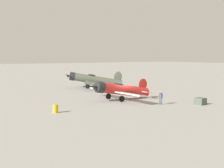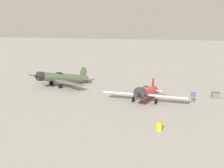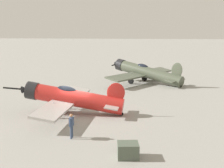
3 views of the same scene
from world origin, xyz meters
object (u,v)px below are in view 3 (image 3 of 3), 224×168
object	(u,v)px
ground_crew_mechanic	(71,124)
airplane_mid_apron	(145,72)
equipment_crate	(128,150)
airplane_foreground	(70,98)

from	to	relation	value
ground_crew_mechanic	airplane_mid_apron	bearing A→B (deg)	81.14
airplane_mid_apron	ground_crew_mechanic	size ratio (longest dim) A/B	7.35
airplane_mid_apron	equipment_crate	size ratio (longest dim) A/B	9.11
airplane_mid_apron	ground_crew_mechanic	distance (m)	23.29
equipment_crate	airplane_foreground	bearing A→B (deg)	31.66
airplane_mid_apron	ground_crew_mechanic	bearing A→B (deg)	110.66
ground_crew_mechanic	equipment_crate	bearing A→B (deg)	-34.01
airplane_foreground	equipment_crate	world-z (taller)	airplane_foreground
equipment_crate	airplane_mid_apron	bearing A→B (deg)	-0.71
ground_crew_mechanic	equipment_crate	xyz separation A→B (m)	(-2.84, -3.95, -0.59)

